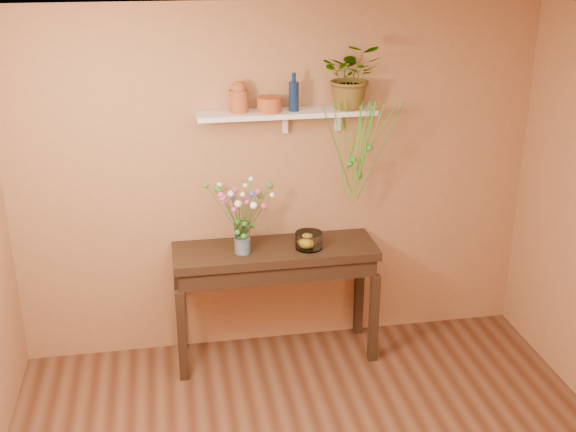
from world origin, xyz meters
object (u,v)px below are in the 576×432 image
Objects in this scene: blue_bottle at (294,96)px; spider_plant at (352,76)px; glass_bowl at (309,241)px; glass_vase at (242,240)px; sideboard at (275,264)px; bouquet at (240,203)px; terracotta_jug at (239,97)px.

spider_plant reaches higher than blue_bottle.
blue_bottle reaches higher than glass_bowl.
glass_bowl is at bearing 0.41° from glass_vase.
bouquet is at bearing -163.77° from sideboard.
spider_plant is 1.22m from bouquet.
sideboard is 1.28m from terracotta_jug.
blue_bottle is (0.16, 0.12, 1.25)m from sideboard.
glass_bowl is (0.51, 0.02, -0.34)m from bouquet.
sideboard is at bearing -166.40° from spider_plant.
spider_plant reaches higher than terracotta_jug.
bouquet reaches higher than glass_bowl.
terracotta_jug is 0.48× the size of spider_plant.
blue_bottle reaches higher than bouquet.
spider_plant is 2.29× the size of glass_bowl.
bouquet is 0.61m from glass_bowl.
glass_vase is 0.30m from bouquet.
sideboard is at bearing -32.97° from terracotta_jug.
bouquet is at bearing -165.59° from spider_plant.
glass_bowl is (0.50, 0.00, -0.05)m from glass_vase.
sideboard is 0.35m from glass_vase.
spider_plant is (0.59, 0.14, 1.38)m from sideboard.
spider_plant is (0.82, -0.00, 0.13)m from terracotta_jug.
spider_plant reaches higher than bouquet.
terracotta_jug is at bearing 179.70° from spider_plant.
terracotta_jug is 0.44× the size of bouquet.
blue_bottle is at bearing 23.60° from glass_vase.
glass_vase is at bearing -156.40° from blue_bottle.
blue_bottle is 0.58× the size of spider_plant.
bouquet is at bearing -118.91° from glass_vase.
sideboard is at bearing 13.16° from glass_vase.
blue_bottle is at bearing -177.13° from spider_plant.
terracotta_jug is 0.93× the size of glass_vase.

